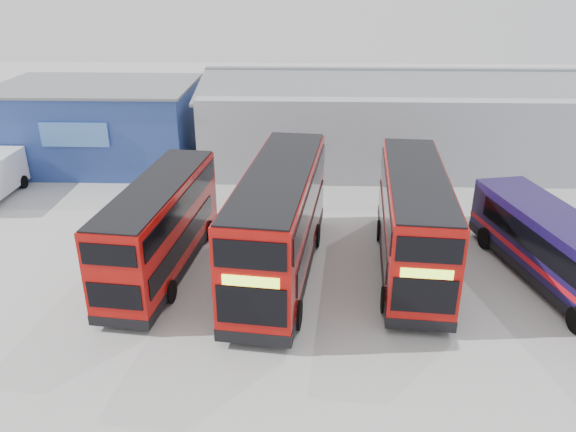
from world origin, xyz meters
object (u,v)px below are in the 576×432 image
Objects in this scene: office_block at (100,124)px; single_decker_blue at (561,256)px; double_decker_right at (413,223)px; double_decker_centre at (279,224)px; maintenance_shed at (436,118)px; double_decker_left at (161,229)px.

office_block reaches higher than single_decker_blue.
double_decker_right is 0.96× the size of single_decker_blue.
double_decker_centre is 11.27m from single_decker_blue.
maintenance_shed is (22.00, 2.01, 0.02)m from office_block.
maintenance_shed reaches higher than double_decker_centre.
double_decker_right is at bearing 13.54° from double_decker_centre.
office_block is at bearing 147.43° from double_decker_right.
double_decker_left is 4.92m from double_decker_centre.
maintenance_shed is 3.21× the size of double_decker_left.
office_block is 1.19× the size of double_decker_right.
maintenance_shed is at bearing 80.30° from double_decker_right.
double_decker_centre reaches higher than double_decker_right.
office_block is 16.13m from double_decker_left.
office_block is at bearing -56.33° from double_decker_left.
single_decker_blue is (23.52, -15.13, -1.17)m from office_block.
double_decker_right reaches higher than double_decker_left.
single_decker_blue is at bearing 3.11° from double_decker_centre.
double_decker_centre is at bearing -120.54° from maintenance_shed.
office_block reaches higher than double_decker_right.
maintenance_shed is 21.90m from double_decker_left.
double_decker_centre is (4.91, -0.09, 0.34)m from double_decker_left.
maintenance_shed is 2.84× the size of single_decker_blue.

